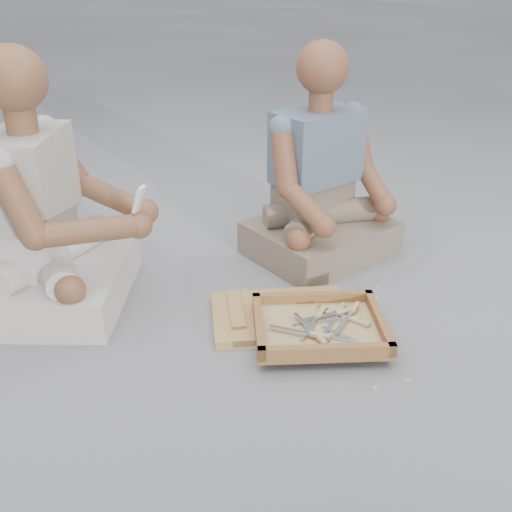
{
  "coord_description": "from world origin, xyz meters",
  "views": [
    {
      "loc": [
        0.06,
        -1.66,
        1.22
      ],
      "look_at": [
        -0.03,
        0.14,
        0.3
      ],
      "focal_mm": 40.0,
      "sensor_mm": 36.0,
      "label": 1
    }
  ],
  "objects_px": {
    "carved_panel": "(281,315)",
    "tool_tray": "(319,327)",
    "craftsman": "(50,223)",
    "companion": "(321,189)"
  },
  "relations": [
    {
      "from": "carved_panel",
      "to": "tool_tray",
      "type": "xyz_separation_m",
      "value": [
        0.14,
        -0.13,
        0.04
      ]
    },
    {
      "from": "carved_panel",
      "to": "craftsman",
      "type": "xyz_separation_m",
      "value": [
        -0.89,
        0.1,
        0.32
      ]
    },
    {
      "from": "carved_panel",
      "to": "companion",
      "type": "distance_m",
      "value": 0.68
    },
    {
      "from": "tool_tray",
      "to": "craftsman",
      "type": "distance_m",
      "value": 1.09
    },
    {
      "from": "craftsman",
      "to": "companion",
      "type": "relative_size",
      "value": 1.04
    },
    {
      "from": "carved_panel",
      "to": "tool_tray",
      "type": "relative_size",
      "value": 1.06
    },
    {
      "from": "craftsman",
      "to": "companion",
      "type": "bearing_deg",
      "value": 112.71
    },
    {
      "from": "tool_tray",
      "to": "companion",
      "type": "xyz_separation_m",
      "value": [
        0.03,
        0.72,
        0.26
      ]
    },
    {
      "from": "companion",
      "to": "tool_tray",
      "type": "bearing_deg",
      "value": 47.09
    },
    {
      "from": "tool_tray",
      "to": "companion",
      "type": "bearing_deg",
      "value": 87.74
    }
  ]
}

